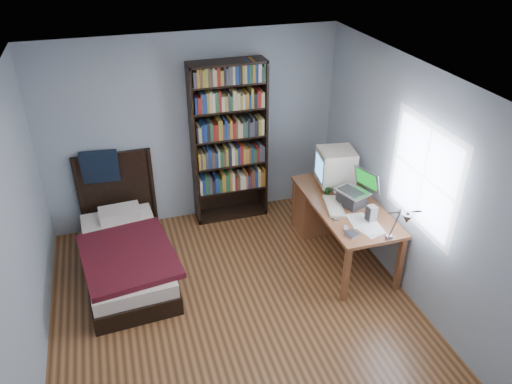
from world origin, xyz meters
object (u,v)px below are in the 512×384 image
(desk_lamp, at_px, (405,220))
(bed, at_px, (125,250))
(keyboard, at_px, (334,206))
(soda_can, at_px, (328,190))
(laptop, at_px, (354,195))
(crt_monitor, at_px, (335,166))
(bookshelf, at_px, (229,144))
(desk, at_px, (328,207))
(speaker, at_px, (372,214))

(desk_lamp, height_order, bed, desk_lamp)
(keyboard, distance_m, soda_can, 0.31)
(laptop, bearing_deg, crt_monitor, 94.54)
(bed, bearing_deg, bookshelf, 28.05)
(desk_lamp, height_order, bookshelf, bookshelf)
(desk_lamp, height_order, soda_can, desk_lamp)
(desk_lamp, distance_m, keyboard, 1.22)
(desk, height_order, desk_lamp, desk_lamp)
(speaker, bearing_deg, desk, 90.85)
(crt_monitor, relative_size, speaker, 2.67)
(desk, height_order, bed, bed)
(keyboard, bearing_deg, desk_lamp, -68.39)
(speaker, distance_m, soda_can, 0.71)
(desk_lamp, bearing_deg, laptop, 86.26)
(laptop, bearing_deg, desk, 98.59)
(crt_monitor, bearing_deg, bed, 178.81)
(desk_lamp, distance_m, bed, 3.18)
(desk, distance_m, soda_can, 0.43)
(crt_monitor, xyz_separation_m, soda_can, (-0.15, -0.16, -0.23))
(keyboard, height_order, soda_can, soda_can)
(desk, bearing_deg, speaker, -83.00)
(crt_monitor, distance_m, desk_lamp, 1.59)
(desk, xyz_separation_m, speaker, (0.11, -0.87, 0.41))
(laptop, height_order, bookshelf, bookshelf)
(crt_monitor, distance_m, speaker, 0.87)
(speaker, height_order, soda_can, speaker)
(crt_monitor, height_order, desk_lamp, desk_lamp)
(bookshelf, xyz_separation_m, bed, (-1.48, -0.79, -0.82))
(crt_monitor, relative_size, bed, 0.25)
(laptop, bearing_deg, desk_lamp, -93.74)
(desk_lamp, bearing_deg, bed, 147.46)
(bookshelf, bearing_deg, soda_can, -46.58)
(keyboard, relative_size, soda_can, 4.38)
(desk, relative_size, laptop, 3.58)
(crt_monitor, bearing_deg, laptop, -85.46)
(keyboard, bearing_deg, soda_can, 92.69)
(crt_monitor, xyz_separation_m, speaker, (0.07, -0.84, -0.19))
(desk_lamp, xyz_separation_m, bookshelf, (-1.07, 2.42, -0.14))
(desk, distance_m, crt_monitor, 0.59)
(keyboard, height_order, bed, bed)
(crt_monitor, distance_m, keyboard, 0.58)
(speaker, height_order, bookshelf, bookshelf)
(desk, xyz_separation_m, keyboard, (-0.17, -0.49, 0.33))
(desk, bearing_deg, crt_monitor, -33.83)
(desk, distance_m, bookshelf, 1.50)
(bed, bearing_deg, crt_monitor, -1.19)
(crt_monitor, bearing_deg, keyboard, -113.65)
(keyboard, height_order, bookshelf, bookshelf)
(desk, xyz_separation_m, laptop, (0.07, -0.49, 0.43))
(desk, distance_m, bed, 2.56)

